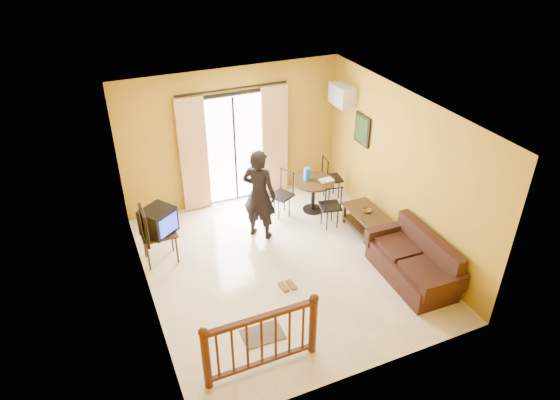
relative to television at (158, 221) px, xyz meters
name	(u,v)px	position (x,y,z in m)	size (l,w,h in m)	color
ground	(284,265)	(1.87, -0.99, -0.81)	(5.00, 5.00, 0.00)	beige
room_shell	(284,179)	(1.87, -0.99, 0.89)	(5.00, 5.00, 5.00)	white
balcony_door	(235,148)	(1.87, 1.44, 0.37)	(2.25, 0.14, 2.46)	black
tv_table	(159,236)	(-0.03, 0.00, -0.31)	(0.58, 0.49, 0.58)	black
television	(158,221)	(0.00, 0.00, 0.00)	(0.68, 0.66, 0.46)	black
picture_left	(144,226)	(-0.35, -1.19, 0.74)	(0.05, 0.42, 0.52)	black
dining_table	(313,187)	(3.13, 0.42, -0.27)	(0.82, 0.82, 0.69)	black
water_jug	(307,174)	(3.03, 0.49, 0.01)	(0.14, 0.14, 0.26)	blue
serving_tray	(326,180)	(3.36, 0.32, -0.12)	(0.28, 0.18, 0.02)	beige
dining_chairs	(314,212)	(3.13, 0.34, -0.81)	(1.74, 1.40, 0.95)	black
air_conditioner	(342,95)	(3.96, 0.96, 1.34)	(0.31, 0.60, 0.40)	silver
botanical_print	(362,130)	(4.08, 0.31, 0.84)	(0.05, 0.50, 0.60)	black
coffee_table	(366,219)	(3.72, -0.66, -0.52)	(0.55, 0.98, 0.44)	black
bowl	(367,211)	(3.72, -0.65, -0.35)	(0.18, 0.18, 0.06)	brown
sofa	(414,263)	(3.72, -2.14, -0.51)	(0.84, 1.73, 0.82)	black
standing_person	(259,194)	(1.83, 0.04, 0.07)	(0.64, 0.42, 1.76)	black
stair_balustrade	(262,338)	(0.72, -2.89, -0.25)	(1.63, 0.13, 1.04)	#471E0F
doormat	(263,334)	(0.94, -2.35, -0.80)	(0.60, 0.40, 0.02)	#594F47
sandals	(287,286)	(1.70, -1.52, -0.80)	(0.25, 0.26, 0.03)	brown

